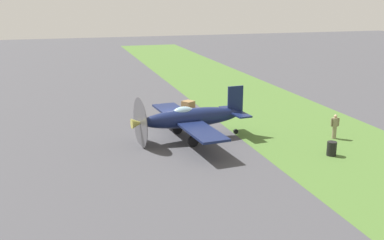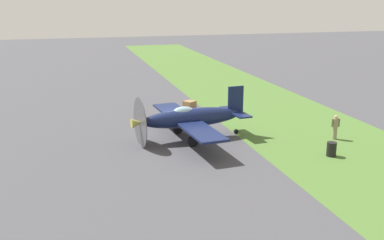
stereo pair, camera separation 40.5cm
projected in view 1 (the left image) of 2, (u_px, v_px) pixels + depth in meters
The scene contains 6 objects.
ground_plane at pixel (180, 133), 33.23m from camera, with size 160.00×160.00×0.00m, color #424247.
grass_verge at pixel (293, 123), 35.73m from camera, with size 120.00×11.00×0.01m, color #476B2D.
airplane_lead at pixel (190, 118), 31.31m from camera, with size 10.41×8.24×3.70m.
ground_crew_chief at pixel (335, 126), 31.67m from camera, with size 0.38×0.63×1.73m.
fuel_drum at pixel (332, 149), 28.41m from camera, with size 0.60×0.60×0.90m, color black.
supply_crate at pixel (188, 104), 40.43m from camera, with size 0.90×0.90×0.64m, color olive.
Camera 1 is at (-30.76, 8.05, 9.74)m, focal length 42.44 mm.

